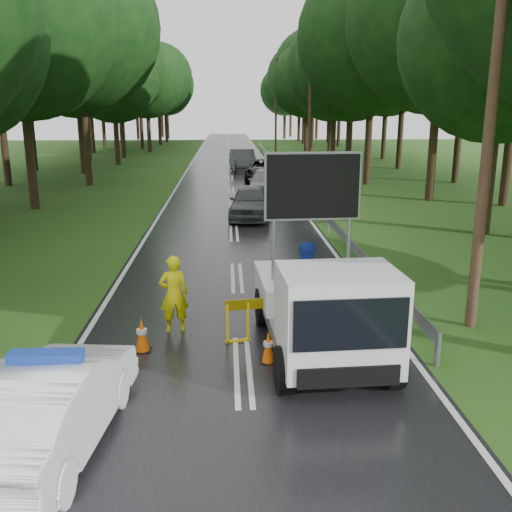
{
  "coord_description": "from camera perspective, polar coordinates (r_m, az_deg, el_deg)",
  "views": [
    {
      "loc": [
        -0.26,
        -9.82,
        4.78
      ],
      "look_at": [
        0.43,
        3.52,
        1.3
      ],
      "focal_mm": 40.0,
      "sensor_mm": 36.0,
      "label": 1
    }
  ],
  "objects": [
    {
      "name": "ground",
      "position": [
        10.92,
        -1.32,
        -11.35
      ],
      "size": [
        160.0,
        160.0,
        0.0
      ],
      "primitive_type": "plane",
      "color": "#1A4B15",
      "rests_on": "ground"
    },
    {
      "name": "road",
      "position": [
        40.1,
        -2.58,
        7.76
      ],
      "size": [
        7.0,
        140.0,
        0.02
      ],
      "primitive_type": "cube",
      "color": "black",
      "rests_on": "ground"
    },
    {
      "name": "guardrail",
      "position": [
        39.91,
        2.79,
        8.5
      ],
      "size": [
        0.12,
        60.06,
        0.7
      ],
      "color": "gray",
      "rests_on": "ground"
    },
    {
      "name": "utility_pole_near",
      "position": [
        13.02,
        22.63,
        14.78
      ],
      "size": [
        1.4,
        0.24,
        10.0
      ],
      "color": "#422B1E",
      "rests_on": "ground"
    },
    {
      "name": "utility_pole_mid",
      "position": [
        38.21,
        5.45,
        14.97
      ],
      "size": [
        1.4,
        0.24,
        10.0
      ],
      "color": "#422B1E",
      "rests_on": "ground"
    },
    {
      "name": "utility_pole_far",
      "position": [
        64.05,
        2.01,
        14.85
      ],
      "size": [
        1.4,
        0.24,
        10.0
      ],
      "color": "#422B1E",
      "rests_on": "ground"
    },
    {
      "name": "police_sedan",
      "position": [
        8.86,
        -19.84,
        -13.88
      ],
      "size": [
        1.87,
        4.25,
        1.49
      ],
      "rotation": [
        0.0,
        0.0,
        3.04
      ],
      "color": "white",
      "rests_on": "ground"
    },
    {
      "name": "work_truck",
      "position": [
        11.14,
        6.71,
        -5.06
      ],
      "size": [
        2.4,
        4.97,
        3.87
      ],
      "rotation": [
        0.0,
        0.0,
        0.05
      ],
      "color": "gray",
      "rests_on": "ground"
    },
    {
      "name": "barrier",
      "position": [
        12.03,
        2.28,
        -5.15
      ],
      "size": [
        2.27,
        0.44,
        0.95
      ],
      "rotation": [
        0.0,
        0.0,
        0.17
      ],
      "color": "yellow",
      "rests_on": "ground"
    },
    {
      "name": "officer",
      "position": [
        12.5,
        -8.22,
        -3.8
      ],
      "size": [
        0.7,
        0.53,
        1.73
      ],
      "primitive_type": "imported",
      "rotation": [
        0.0,
        0.0,
        3.34
      ],
      "color": "#FAF10D",
      "rests_on": "ground"
    },
    {
      "name": "civilian",
      "position": [
        12.44,
        5.31,
        -3.11
      ],
      "size": [
        1.16,
        1.01,
        2.01
      ],
      "primitive_type": "imported",
      "rotation": [
        0.0,
        0.0,
        0.3
      ],
      "color": "#18329E",
      "rests_on": "ground"
    },
    {
      "name": "queue_car_first",
      "position": [
        25.38,
        -0.52,
        5.45
      ],
      "size": [
        2.19,
        4.52,
        1.49
      ],
      "primitive_type": "imported",
      "rotation": [
        0.0,
        0.0,
        -0.1
      ],
      "color": "#44474C",
      "rests_on": "ground"
    },
    {
      "name": "queue_car_second",
      "position": [
        31.88,
        1.09,
        7.29
      ],
      "size": [
        2.43,
        5.12,
        1.44
      ],
      "primitive_type": "imported",
      "rotation": [
        0.0,
        0.0,
        -0.09
      ],
      "color": "gray",
      "rests_on": "ground"
    },
    {
      "name": "queue_car_third",
      "position": [
        38.6,
        0.86,
        8.57
      ],
      "size": [
        3.03,
        5.44,
        1.44
      ],
      "primitive_type": "imported",
      "rotation": [
        0.0,
        0.0,
        -0.13
      ],
      "color": "black",
      "rests_on": "ground"
    },
    {
      "name": "queue_car_fourth",
      "position": [
        45.05,
        -1.35,
        9.57
      ],
      "size": [
        2.13,
        5.13,
        1.65
      ],
      "primitive_type": "imported",
      "rotation": [
        0.0,
        0.0,
        0.08
      ],
      "color": "#3A3D41",
      "rests_on": "ground"
    },
    {
      "name": "cone_center",
      "position": [
        11.09,
        1.24,
        -9.13
      ],
      "size": [
        0.31,
        0.31,
        0.66
      ],
      "color": "black",
      "rests_on": "ground"
    },
    {
      "name": "cone_far",
      "position": [
        13.19,
        4.47,
        -5.0
      ],
      "size": [
        0.36,
        0.36,
        0.75
      ],
      "color": "black",
      "rests_on": "ground"
    },
    {
      "name": "cone_left_mid",
      "position": [
        11.78,
        -11.33,
        -7.77
      ],
      "size": [
        0.35,
        0.35,
        0.73
      ],
      "color": "black",
      "rests_on": "ground"
    },
    {
      "name": "cone_right",
      "position": [
        13.8,
        11.1,
        -4.53
      ],
      "size": [
        0.31,
        0.31,
        0.66
      ],
      "color": "black",
      "rests_on": "ground"
    }
  ]
}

